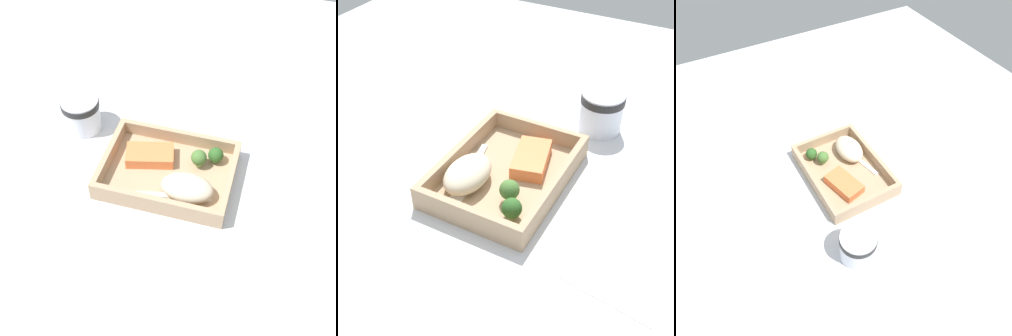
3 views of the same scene
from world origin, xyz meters
TOP-DOWN VIEW (x-y plane):
  - ground_plane at (0.00, 0.00)cm, footprint 160.00×160.00cm
  - takeout_tray at (0.00, 0.00)cm, footprint 26.86×19.78cm
  - tray_rim at (0.00, 0.00)cm, footprint 26.86×19.78cm
  - salmon_fillet at (-4.67, 2.56)cm, footprint 11.02×7.88cm
  - mashed_potatoes at (5.12, -4.46)cm, footprint 10.53×6.84cm
  - broccoli_floret_1 at (5.60, 3.64)cm, footprint 3.30×3.30cm
  - broccoli_floret_2 at (8.74, 5.70)cm, footprint 3.24×3.24cm
  - fork at (3.36, -5.43)cm, footprint 15.78×5.02cm
  - paper_cup at (-22.60, 8.96)cm, footprint 8.51×8.51cm
  - receipt_slip at (11.84, 23.68)cm, footprint 9.89×14.68cm

SIDE VIEW (x-z plane):
  - ground_plane at x=0.00cm, z-range -2.00..0.00cm
  - receipt_slip at x=11.84cm, z-range 0.00..0.24cm
  - takeout_tray at x=0.00cm, z-range 0.00..1.20cm
  - fork at x=3.36cm, z-range 1.20..1.64cm
  - salmon_fillet at x=-4.67cm, z-range 1.20..3.64cm
  - tray_rim at x=0.00cm, z-range 1.20..4.38cm
  - broccoli_floret_2 at x=8.74cm, z-range 1.35..5.02cm
  - mashed_potatoes at x=5.12cm, z-range 1.20..5.59cm
  - broccoli_floret_1 at x=5.60cm, z-range 1.51..5.65cm
  - paper_cup at x=-22.60cm, z-range 0.47..8.63cm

